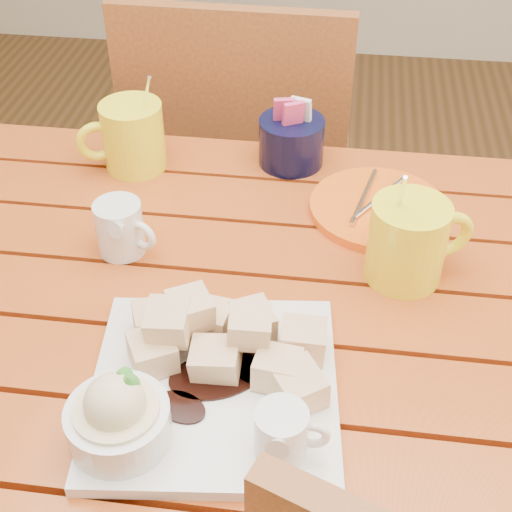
# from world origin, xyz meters

# --- Properties ---
(table) EXTENTS (1.20, 0.79, 0.75)m
(table) POSITION_xyz_m (0.00, 0.00, 0.64)
(table) COLOR maroon
(table) RESTS_ON ground
(dessert_plate) EXTENTS (0.29, 0.29, 0.11)m
(dessert_plate) POSITION_xyz_m (-0.02, -0.16, 0.78)
(dessert_plate) COLOR white
(dessert_plate) RESTS_ON table
(coffee_mug_left) EXTENTS (0.13, 0.10, 0.16)m
(coffee_mug_left) POSITION_xyz_m (-0.21, 0.29, 0.81)
(coffee_mug_left) COLOR yellow
(coffee_mug_left) RESTS_ON table
(coffee_mug_right) EXTENTS (0.14, 0.10, 0.17)m
(coffee_mug_right) POSITION_xyz_m (0.21, 0.08, 0.81)
(coffee_mug_right) COLOR yellow
(coffee_mug_right) RESTS_ON table
(cream_pitcher) EXTENTS (0.09, 0.08, 0.08)m
(cream_pitcher) POSITION_xyz_m (-0.17, 0.08, 0.79)
(cream_pitcher) COLOR white
(cream_pitcher) RESTS_ON table
(sugar_caddy) EXTENTS (0.10, 0.10, 0.11)m
(sugar_caddy) POSITION_xyz_m (0.03, 0.34, 0.79)
(sugar_caddy) COLOR black
(sugar_caddy) RESTS_ON table
(orange_saucer) EXTENTS (0.20, 0.20, 0.02)m
(orange_saucer) POSITION_xyz_m (0.18, 0.22, 0.76)
(orange_saucer) COLOR orange
(orange_saucer) RESTS_ON table
(chair_far) EXTENTS (0.44, 0.44, 0.93)m
(chair_far) POSITION_xyz_m (-0.09, 0.65, 0.52)
(chair_far) COLOR brown
(chair_far) RESTS_ON ground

